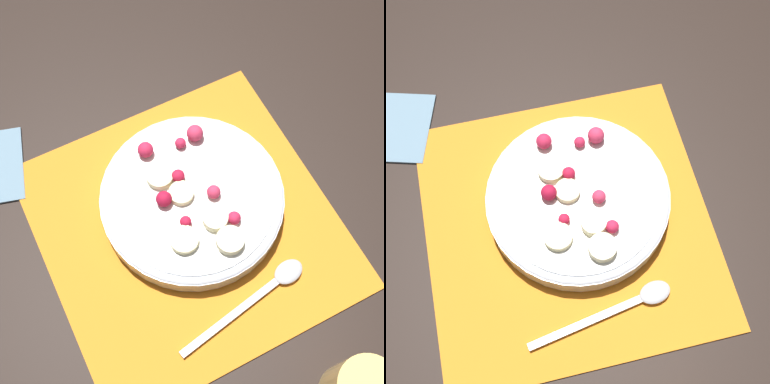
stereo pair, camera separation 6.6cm
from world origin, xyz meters
TOP-DOWN VIEW (x-y plane):
  - ground_plane at (0.00, 0.00)m, footprint 3.00×3.00m
  - placemat at (0.00, 0.00)m, footprint 0.36×0.37m
  - fruit_bowl at (0.02, 0.02)m, footprint 0.23×0.23m
  - spoon at (0.05, -0.12)m, footprint 0.18×0.05m

SIDE VIEW (x-z plane):
  - ground_plane at x=0.00m, z-range 0.00..0.00m
  - placemat at x=0.00m, z-range 0.00..0.01m
  - spoon at x=0.05m, z-range 0.01..0.01m
  - fruit_bowl at x=0.02m, z-range 0.00..0.05m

